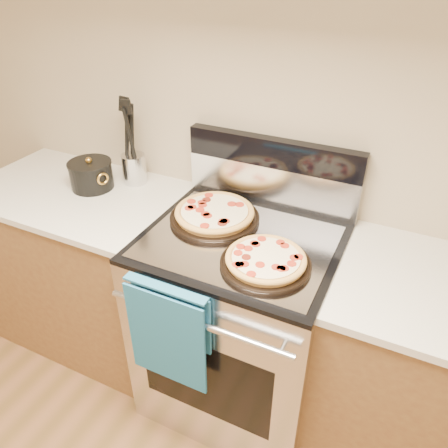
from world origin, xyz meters
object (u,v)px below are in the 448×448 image
at_px(saucepan, 91,176).
at_px(range_body, 240,324).
at_px(pepperoni_pizza_front, 266,261).
at_px(pepperoni_pizza_back, 215,214).
at_px(utensil_crock, 134,169).

bearing_deg(saucepan, range_body, -6.67).
bearing_deg(pepperoni_pizza_front, pepperoni_pizza_back, 146.90).
bearing_deg(pepperoni_pizza_back, utensil_crock, 162.37).
bearing_deg(pepperoni_pizza_back, saucepan, 177.52).
xyz_separation_m(pepperoni_pizza_back, saucepan, (-0.66, 0.03, 0.02)).
relative_size(pepperoni_pizza_back, utensil_crock, 2.58).
distance_m(pepperoni_pizza_front, saucepan, 0.99).
xyz_separation_m(pepperoni_pizza_front, utensil_crock, (-0.82, 0.36, 0.03)).
bearing_deg(pepperoni_pizza_front, saucepan, 166.85).
bearing_deg(range_body, saucepan, 173.33).
bearing_deg(pepperoni_pizza_front, utensil_crock, 156.19).
height_order(range_body, utensil_crock, utensil_crock).
bearing_deg(saucepan, utensil_crock, 42.14).
bearing_deg(pepperoni_pizza_front, range_body, 138.69).
bearing_deg(utensil_crock, pepperoni_pizza_back, -17.63).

